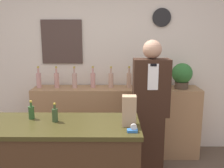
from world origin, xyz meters
TOP-DOWN VIEW (x-y plane):
  - back_wall at (-0.00, 2.00)m, footprint 5.20×0.09m
  - back_shelf at (0.20, 1.74)m, footprint 2.36×0.41m
  - shopkeeper at (0.61, 1.20)m, footprint 0.43×0.27m
  - potted_plant at (1.12, 1.70)m, footprint 0.28×0.28m
  - paper_bag at (0.31, 0.45)m, footprint 0.13×0.11m
  - tape_dispenser at (0.33, 0.29)m, footprint 0.09×0.06m
  - counter_bottle_1 at (-0.64, 0.62)m, footprint 0.06×0.06m
  - counter_bottle_2 at (-0.39, 0.54)m, footprint 0.06×0.06m
  - shelf_bottle_0 at (-0.90, 1.74)m, footprint 0.07×0.07m
  - shelf_bottle_1 at (-0.64, 1.74)m, footprint 0.07×0.07m
  - shelf_bottle_2 at (-0.39, 1.72)m, footprint 0.07×0.07m
  - shelf_bottle_3 at (-0.13, 1.75)m, footprint 0.07×0.07m
  - shelf_bottle_4 at (0.13, 1.75)m, footprint 0.07×0.07m
  - shelf_bottle_5 at (0.38, 1.75)m, footprint 0.07×0.07m
  - shelf_bottle_6 at (0.64, 1.75)m, footprint 0.07×0.07m
  - shelf_bottle_7 at (0.90, 1.74)m, footprint 0.07×0.07m

SIDE VIEW (x-z plane):
  - back_shelf at x=0.20m, z-range 0.00..1.01m
  - shopkeeper at x=0.61m, z-range 0.00..1.69m
  - tape_dispenser at x=0.33m, z-range 0.93..1.00m
  - counter_bottle_1 at x=-0.64m, z-range 0.92..1.10m
  - counter_bottle_2 at x=-0.39m, z-range 0.92..1.10m
  - paper_bag at x=0.31m, z-range 0.94..1.22m
  - shelf_bottle_0 at x=-0.90m, z-range 0.97..1.27m
  - shelf_bottle_1 at x=-0.64m, z-range 0.97..1.27m
  - shelf_bottle_2 at x=-0.39m, z-range 0.97..1.27m
  - shelf_bottle_3 at x=-0.13m, z-range 0.97..1.27m
  - shelf_bottle_4 at x=0.13m, z-range 0.97..1.27m
  - shelf_bottle_5 at x=0.38m, z-range 0.97..1.27m
  - shelf_bottle_6 at x=0.64m, z-range 0.97..1.27m
  - shelf_bottle_7 at x=0.90m, z-range 0.97..1.27m
  - potted_plant at x=1.12m, z-range 1.02..1.38m
  - back_wall at x=0.00m, z-range 0.00..2.70m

